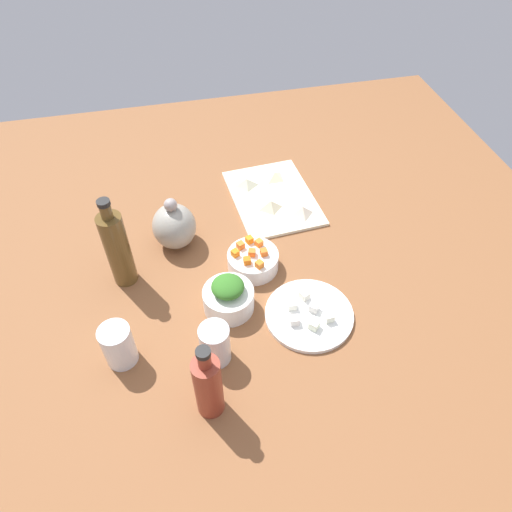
{
  "coord_description": "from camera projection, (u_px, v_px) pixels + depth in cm",
  "views": [
    {
      "loc": [
        -83.67,
        19.01,
        100.12
      ],
      "look_at": [
        0.0,
        0.0,
        8.0
      ],
      "focal_mm": 33.01,
      "sensor_mm": 36.0,
      "label": 1
    }
  ],
  "objects": [
    {
      "name": "chopped_greens_mound",
      "position": [
        228.0,
        287.0,
        1.15
      ],
      "size": [
        10.52,
        10.54,
        3.87
      ],
      "primitive_type": "ellipsoid",
      "rotation": [
        0.0,
        0.0,
        1.2
      ],
      "color": "#337024",
      "rests_on": "bowl_greens"
    },
    {
      "name": "teapot",
      "position": [
        174.0,
        226.0,
        1.32
      ],
      "size": [
        14.77,
        12.19,
        16.08
      ],
      "color": "#9B978B",
      "rests_on": "tabletop"
    },
    {
      "name": "carrot_cube_0",
      "position": [
        252.0,
        253.0,
        1.25
      ],
      "size": [
        2.32,
        2.32,
        1.8
      ],
      "primitive_type": "cube",
      "rotation": [
        0.0,
        0.0,
        1.21
      ],
      "color": "orange",
      "rests_on": "bowl_carrots"
    },
    {
      "name": "bowl_greens",
      "position": [
        229.0,
        299.0,
        1.18
      ],
      "size": [
        12.86,
        12.86,
        6.31
      ],
      "primitive_type": "cylinder",
      "color": "white",
      "rests_on": "tabletop"
    },
    {
      "name": "carrot_cube_7",
      "position": [
        240.0,
        245.0,
        1.27
      ],
      "size": [
        2.35,
        2.35,
        1.8
      ],
      "primitive_type": "cube",
      "rotation": [
        0.0,
        0.0,
        1.96
      ],
      "color": "orange",
      "rests_on": "bowl_carrots"
    },
    {
      "name": "carrot_cube_3",
      "position": [
        235.0,
        253.0,
        1.25
      ],
      "size": [
        2.42,
        2.42,
        1.8
      ],
      "primitive_type": "cube",
      "rotation": [
        0.0,
        0.0,
        0.47
      ],
      "color": "orange",
      "rests_on": "bowl_carrots"
    },
    {
      "name": "carrot_cube_5",
      "position": [
        247.0,
        261.0,
        1.23
      ],
      "size": [
        1.85,
        1.85,
        1.8
      ],
      "primitive_type": "cube",
      "rotation": [
        0.0,
        0.0,
        1.55
      ],
      "color": "orange",
      "rests_on": "bowl_carrots"
    },
    {
      "name": "tofu_cube_3",
      "position": [
        314.0,
        325.0,
        1.14
      ],
      "size": [
        3.11,
        3.11,
        2.2
      ],
      "primitive_type": "cube",
      "rotation": [
        0.0,
        0.0,
        0.81
      ],
      "color": "white",
      "rests_on": "plate_tofu"
    },
    {
      "name": "bottle_0",
      "position": [
        117.0,
        248.0,
        1.19
      ],
      "size": [
        6.28,
        6.28,
        27.3
      ],
      "color": "brown",
      "rests_on": "tabletop"
    },
    {
      "name": "drinking_glass_1",
      "position": [
        215.0,
        344.0,
        1.07
      ],
      "size": [
        7.04,
        7.04,
        10.81
      ],
      "primitive_type": "cylinder",
      "color": "white",
      "rests_on": "tabletop"
    },
    {
      "name": "carrot_cube_6",
      "position": [
        259.0,
        243.0,
        1.28
      ],
      "size": [
        2.44,
        2.44,
        1.8
      ],
      "primitive_type": "cube",
      "rotation": [
        0.0,
        0.0,
        0.49
      ],
      "color": "orange",
      "rests_on": "bowl_carrots"
    },
    {
      "name": "tofu_cube_1",
      "position": [
        292.0,
        305.0,
        1.18
      ],
      "size": [
        2.36,
        2.36,
        2.2
      ],
      "primitive_type": "cube",
      "rotation": [
        0.0,
        0.0,
        3.07
      ],
      "color": "white",
      "rests_on": "plate_tofu"
    },
    {
      "name": "dumpling_1",
      "position": [
        271.0,
        205.0,
        1.44
      ],
      "size": [
        5.22,
        5.77,
        3.07
      ],
      "primitive_type": "pyramid",
      "rotation": [
        0.0,
        0.0,
        4.76
      ],
      "color": "beige",
      "rests_on": "cutting_board"
    },
    {
      "name": "dumpling_3",
      "position": [
        302.0,
        210.0,
        1.42
      ],
      "size": [
        5.37,
        5.12,
        2.96
      ],
      "primitive_type": "pyramid",
      "rotation": [
        0.0,
        0.0,
        6.28
      ],
      "color": "beige",
      "rests_on": "cutting_board"
    },
    {
      "name": "tofu_cube_5",
      "position": [
        305.0,
        295.0,
        1.2
      ],
      "size": [
        2.93,
        2.93,
        2.2
      ],
      "primitive_type": "cube",
      "rotation": [
        0.0,
        0.0,
        0.44
      ],
      "color": "silver",
      "rests_on": "plate_tofu"
    },
    {
      "name": "carrot_cube_4",
      "position": [
        261.0,
        264.0,
        1.23
      ],
      "size": [
        2.47,
        2.47,
        1.8
      ],
      "primitive_type": "cube",
      "rotation": [
        0.0,
        0.0,
        2.11
      ],
      "color": "orange",
      "rests_on": "bowl_carrots"
    },
    {
      "name": "plate_tofu",
      "position": [
        309.0,
        315.0,
        1.18
      ],
      "size": [
        22.26,
        22.26,
        1.2
      ],
      "primitive_type": "cylinder",
      "color": "white",
      "rests_on": "tabletop"
    },
    {
      "name": "tofu_cube_4",
      "position": [
        329.0,
        317.0,
        1.16
      ],
      "size": [
        2.45,
        2.45,
        2.2
      ],
      "primitive_type": "cube",
      "rotation": [
        0.0,
        0.0,
        1.69
      ],
      "color": "white",
      "rests_on": "plate_tofu"
    },
    {
      "name": "bottle_1",
      "position": [
        208.0,
        385.0,
        0.95
      ],
      "size": [
        5.87,
        5.87,
        22.54
      ],
      "color": "maroon",
      "rests_on": "tabletop"
    },
    {
      "name": "tofu_cube_2",
      "position": [
        294.0,
        320.0,
        1.15
      ],
      "size": [
        2.38,
        2.38,
        2.2
      ],
      "primitive_type": "cube",
      "rotation": [
        0.0,
        0.0,
        1.48
      ],
      "color": "white",
      "rests_on": "plate_tofu"
    },
    {
      "name": "dumpling_0",
      "position": [
        247.0,
        182.0,
        1.52
      ],
      "size": [
        5.36,
        6.14,
        2.76
      ],
      "primitive_type": "pyramid",
      "rotation": [
        0.0,
        0.0,
        1.49
      ],
      "color": "beige",
      "rests_on": "cutting_board"
    },
    {
      "name": "bowl_carrots",
      "position": [
        253.0,
        261.0,
        1.28
      ],
      "size": [
        13.89,
        13.89,
        5.08
      ],
      "primitive_type": "cylinder",
      "color": "white",
      "rests_on": "tabletop"
    },
    {
      "name": "dumpling_2",
      "position": [
        274.0,
        175.0,
        1.55
      ],
      "size": [
        7.64,
        7.64,
        2.29
      ],
      "primitive_type": "pyramid",
      "rotation": [
        0.0,
        0.0,
        5.49
      ],
      "color": "beige",
      "rests_on": "cutting_board"
    },
    {
      "name": "tabletop",
      "position": [
        256.0,
        272.0,
        1.31
      ],
      "size": [
        190.0,
        190.0,
        3.0
      ],
      "primitive_type": "cube",
      "color": "brown",
      "rests_on": "ground"
    },
    {
      "name": "carrot_cube_2",
      "position": [
        264.0,
        252.0,
        1.26
      ],
      "size": [
        1.89,
        1.89,
        1.8
      ],
      "primitive_type": "cube",
      "rotation": [
        0.0,
        0.0,
        0.05
      ],
      "color": "orange",
      "rests_on": "bowl_carrots"
    },
    {
      "name": "cutting_board",
      "position": [
        273.0,
        198.0,
        1.49
      ],
      "size": [
        35.3,
        27.03,
        1.0
      ],
      "primitive_type": "cube",
      "rotation": [
        0.0,
        0.0,
        0.07
      ],
      "color": "white",
      "rests_on": "tabletop"
    },
    {
      "name": "tofu_cube_0",
      "position": [
        314.0,
        307.0,
        1.18
      ],
      "size": [
        3.08,
        3.08,
        2.2
      ],
      "primitive_type": "cube",
      "rotation": [
        0.0,
        0.0,
        0.92
      ],
      "color": "silver",
      "rests_on": "plate_tofu"
    },
    {
      "name": "carrot_cube_1",
      "position": [
        249.0,
        240.0,
        1.29
      ],
      "size": [
        2.29,
        2.29,
        1.8
      ],
      "primitive_type": "cube",
      "rotation": [
        0.0,
        0.0,
        0.33
      ],
      "color": "orange",
      "rests_on": "bowl_carrots"
    },
    {
      "name": "drinking_glass_0",
      "position": [
        118.0,
        345.0,
        1.06
      ],
      "size": [
        7.28,
        7.28,
        11.14
      ],
      "primitive_type": "cylinder",
      "color": "white",
      "rests_on": "tabletop"
    }
  ]
}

